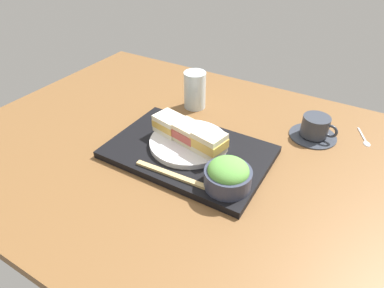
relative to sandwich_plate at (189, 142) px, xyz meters
The scene contains 11 objects.
ground_plane 4.54cm from the sandwich_plate, 48.44° to the left, with size 140.00×100.00×3.00cm, color brown.
serving_tray 2.92cm from the sandwich_plate, 53.34° to the right, with size 43.68×28.83×2.01cm, color black.
sandwich_plate is the anchor object (origin of this frame).
sandwich_near 8.11cm from the sandwich_plate, 167.39° to the left, with size 8.92×7.93×5.05cm.
sandwich_middle 3.31cm from the sandwich_plate, behind, with size 8.99×8.18×5.10cm.
sandwich_far 8.28cm from the sandwich_plate, 12.61° to the right, with size 9.31×8.08×5.82cm.
salad_bowl 19.28cm from the sandwich_plate, 30.10° to the right, with size 11.40×11.40×7.33cm.
chopsticks_pair 13.78cm from the sandwich_plate, 78.31° to the right, with size 20.03×2.18×0.70cm.
coffee_cup 38.12cm from the sandwich_plate, 41.08° to the left, with size 13.94×13.94×6.80cm.
drinking_glass 25.66cm from the sandwich_plate, 116.54° to the left, with size 7.41×7.41×12.62cm, color silver.
teaspoon 52.54cm from the sandwich_plate, 35.44° to the left, with size 5.22×9.56×0.80cm.
Camera 1 is at (37.80, -64.91, 56.46)cm, focal length 30.67 mm.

